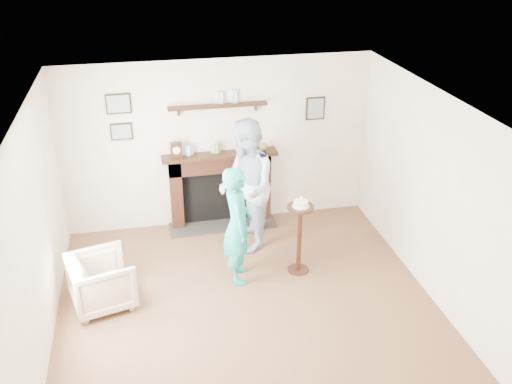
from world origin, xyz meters
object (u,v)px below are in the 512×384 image
Objects in this scene: woman at (238,277)px; pedestal_table at (300,226)px; man at (247,245)px; armchair at (105,304)px.

pedestal_table is (0.81, 0.01, 0.68)m from woman.
woman is at bearing -19.68° from man.
man is 1.16m from pedestal_table.
woman is at bearing -97.69° from armchair.
woman is 1.05m from pedestal_table.
armchair is at bearing -175.02° from pedestal_table.
pedestal_table is (0.55, -0.77, 0.68)m from man.
man is 0.81m from woman.
pedestal_table is at bearing -99.88° from armchair.
woman is 1.43× the size of pedestal_table.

